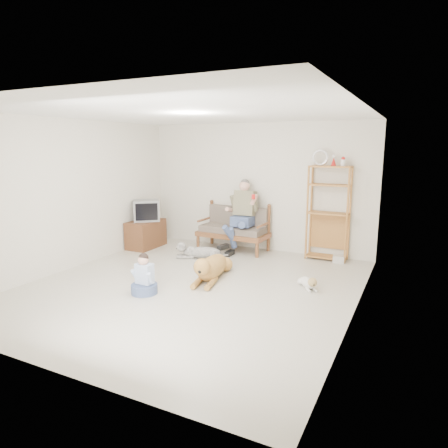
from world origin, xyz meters
The scene contains 17 objects.
floor centered at (0.00, 0.00, 0.00)m, with size 5.50×5.50×0.00m, color silver.
ceiling centered at (0.00, 0.00, 2.70)m, with size 5.50×5.50×0.00m, color white.
wall_back centered at (0.00, 2.75, 1.35)m, with size 5.00×5.00×0.00m, color beige.
wall_front centered at (0.00, -2.75, 1.35)m, with size 5.00×5.00×0.00m, color beige.
wall_left centered at (-2.50, 0.00, 1.35)m, with size 5.50×5.50×0.00m, color beige.
wall_right centered at (2.50, 0.00, 1.35)m, with size 5.50×5.50×0.00m, color beige.
loveseat centered at (-0.38, 2.43, 0.49)m, with size 1.52×0.75×0.95m.
man centered at (-0.17, 2.22, 0.71)m, with size 0.58×0.83×1.35m.
etagere centered at (1.59, 2.55, 0.95)m, with size 0.82×0.36×2.15m.
book_stack centered at (1.86, 2.41, 0.07)m, with size 0.21×0.15×0.14m, color white.
tv_stand centered at (-2.23, 1.74, 0.30)m, with size 0.51×0.91×0.60m.
crt_tv centered at (-2.20, 1.74, 0.83)m, with size 0.71×0.69×0.46m.
wall_outlet centered at (-1.25, 2.73, 0.30)m, with size 0.12×0.02×0.08m, color white.
golden_retriever centered at (0.09, 0.47, 0.20)m, with size 0.60×1.56×0.48m.
shaggy_dog centered at (-0.75, 1.48, 0.13)m, with size 0.99×0.59×0.32m.
terrier centered at (1.71, 0.72, 0.09)m, with size 0.40×0.50×0.22m.
child centered at (-0.49, -0.59, 0.23)m, with size 0.40×0.40×0.63m.
Camera 1 is at (3.17, -5.24, 2.21)m, focal length 32.00 mm.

